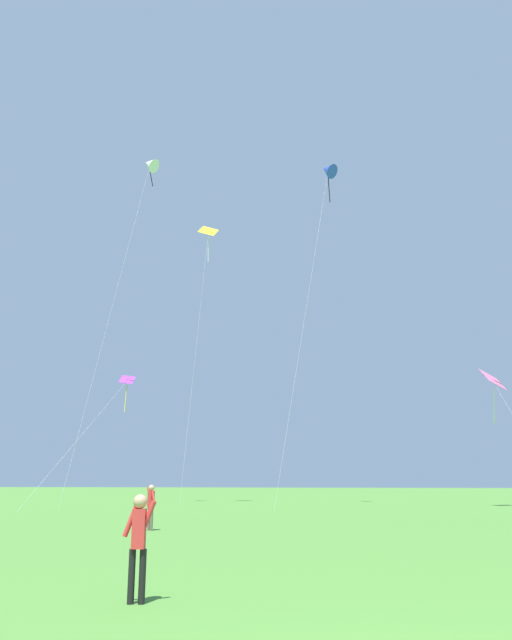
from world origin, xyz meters
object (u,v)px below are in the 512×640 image
object	(u,v)px
kite_purple_streamer	(124,389)
person_foreground_watcher	(139,537)
kite_blue_delta	(328,170)
kite_pink_low	(494,388)
kite_white_distant	(150,165)
kite_yellow_diamond	(207,244)
person_in_red_shirt	(151,503)

from	to	relation	value
kite_purple_streamer	person_foreground_watcher	bearing A→B (deg)	-64.03
kite_blue_delta	kite_pink_low	distance (m)	22.35
kite_white_distant	kite_yellow_diamond	bearing A→B (deg)	33.42
person_foreground_watcher	person_in_red_shirt	distance (m)	14.21
kite_blue_delta	person_in_red_shirt	size ratio (longest dim) A/B	17.75
kite_white_distant	person_foreground_watcher	distance (m)	49.47
kite_white_distant	kite_purple_streamer	size ratio (longest dim) A/B	2.57
kite_yellow_diamond	kite_purple_streamer	xyz separation A→B (m)	(-4.61, -5.57, -13.41)
kite_yellow_diamond	person_foreground_watcher	world-z (taller)	kite_yellow_diamond
kite_white_distant	kite_blue_delta	bearing A→B (deg)	8.58
kite_white_distant	kite_yellow_diamond	xyz separation A→B (m)	(4.48, 2.96, -6.70)
kite_white_distant	person_in_red_shirt	xyz separation A→B (m)	(11.47, -24.17, -27.71)
kite_white_distant	person_in_red_shirt	world-z (taller)	kite_white_distant
kite_blue_delta	kite_yellow_diamond	distance (m)	12.15
kite_blue_delta	person_foreground_watcher	distance (m)	47.72
kite_blue_delta	kite_white_distant	bearing A→B (deg)	-171.42
kite_white_distant	kite_yellow_diamond	size ratio (longest dim) A/B	1.23
kite_yellow_diamond	kite_purple_streamer	bearing A→B (deg)	-129.63
kite_purple_streamer	kite_yellow_diamond	bearing A→B (deg)	50.37
kite_white_distant	kite_blue_delta	distance (m)	15.55
kite_pink_low	person_foreground_watcher	world-z (taller)	kite_pink_low
kite_pink_low	person_in_red_shirt	size ratio (longest dim) A/B	7.13
kite_pink_low	person_in_red_shirt	distance (m)	31.20
kite_pink_low	person_foreground_watcher	distance (m)	41.20
kite_white_distant	kite_purple_streamer	world-z (taller)	kite_white_distant
kite_white_distant	kite_blue_delta	world-z (taller)	kite_white_distant
kite_purple_streamer	person_in_red_shirt	distance (m)	25.64
kite_blue_delta	kite_yellow_diamond	xyz separation A→B (m)	(-10.85, 0.64, -5.44)
kite_purple_streamer	person_foreground_watcher	world-z (taller)	kite_purple_streamer
kite_purple_streamer	person_in_red_shirt	size ratio (longest dim) A/B	7.21
person_foreground_watcher	person_in_red_shirt	bearing A→B (deg)	112.02
kite_yellow_diamond	person_foreground_watcher	distance (m)	47.11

